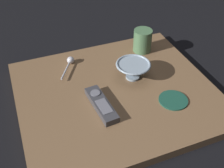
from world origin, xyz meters
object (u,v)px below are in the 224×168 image
at_px(teaspoon, 70,62).
at_px(drink_coaster, 173,100).
at_px(coffee_mug, 143,41).
at_px(cereal_bowl, 133,70).
at_px(tv_remote_near, 101,104).

height_order(teaspoon, drink_coaster, teaspoon).
height_order(coffee_mug, teaspoon, coffee_mug).
bearing_deg(cereal_bowl, tv_remote_near, 32.99).
xyz_separation_m(cereal_bowl, drink_coaster, (-0.07, 0.16, -0.03)).
distance_m(teaspoon, drink_coaster, 0.42).
bearing_deg(cereal_bowl, coffee_mug, -126.29).
bearing_deg(drink_coaster, coffee_mug, -96.72).
relative_size(coffee_mug, tv_remote_near, 0.53).
bearing_deg(teaspoon, cereal_bowl, 139.90).
bearing_deg(coffee_mug, cereal_bowl, 53.71).
bearing_deg(coffee_mug, drink_coaster, 83.28).
xyz_separation_m(cereal_bowl, tv_remote_near, (0.16, 0.10, -0.02)).
relative_size(teaspoon, tv_remote_near, 0.68).
relative_size(cereal_bowl, tv_remote_near, 0.71).
xyz_separation_m(teaspoon, tv_remote_near, (-0.03, 0.26, -0.00)).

